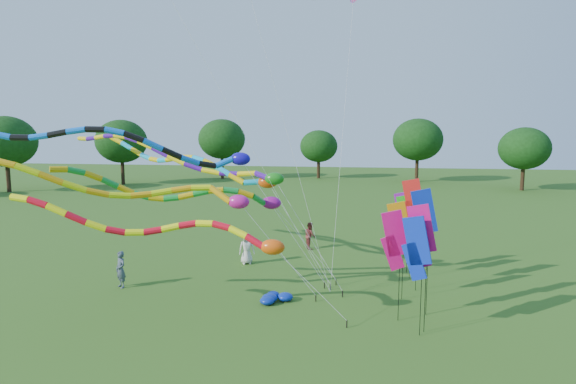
# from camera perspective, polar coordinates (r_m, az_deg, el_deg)

# --- Properties ---
(ground) EXTENTS (160.00, 160.00, 0.00)m
(ground) POSITION_cam_1_polar(r_m,az_deg,el_deg) (19.44, -3.49, -16.01)
(ground) COLOR #275315
(ground) RESTS_ON ground
(tree_ring) EXTENTS (115.15, 117.49, 9.58)m
(tree_ring) POSITION_cam_1_polar(r_m,az_deg,el_deg) (25.89, -13.57, 2.40)
(tree_ring) COLOR #382314
(tree_ring) RESTS_ON ground
(tube_kite_red) EXTENTS (12.72, 1.92, 5.77)m
(tube_kite_red) POSITION_cam_1_polar(r_m,az_deg,el_deg) (19.37, -12.46, -4.51)
(tube_kite_red) COLOR black
(tube_kite_red) RESTS_ON ground
(tube_kite_orange) EXTENTS (14.60, 4.51, 7.33)m
(tube_kite_orange) POSITION_cam_1_polar(r_m,az_deg,el_deg) (21.08, -18.06, 0.56)
(tube_kite_orange) COLOR black
(tube_kite_orange) RESTS_ON ground
(tube_kite_purple) EXTENTS (16.74, 6.64, 8.16)m
(tube_kite_purple) POSITION_cam_1_polar(r_m,az_deg,el_deg) (26.59, -12.26, 3.95)
(tube_kite_purple) COLOR black
(tube_kite_purple) RESTS_ON ground
(tube_kite_blue) EXTENTS (13.97, 5.09, 8.43)m
(tube_kite_blue) POSITION_cam_1_polar(r_m,az_deg,el_deg) (21.66, -16.26, 5.07)
(tube_kite_blue) COLOR black
(tube_kite_blue) RESTS_ON ground
(tube_kite_cyan) EXTENTS (14.08, 6.07, 7.79)m
(tube_kite_cyan) POSITION_cam_1_polar(r_m,az_deg,el_deg) (26.93, -10.32, 3.09)
(tube_kite_cyan) COLOR black
(tube_kite_cyan) RESTS_ON ground
(tube_kite_green) EXTENTS (11.42, 5.25, 6.73)m
(tube_kite_green) POSITION_cam_1_polar(r_m,az_deg,el_deg) (22.00, -10.32, -0.22)
(tube_kite_green) COLOR black
(tube_kite_green) RESTS_ON ground
(banner_pole_magenta_a) EXTENTS (1.16, 0.20, 4.58)m
(banner_pole_magenta_a) POSITION_cam_1_polar(r_m,az_deg,el_deg) (19.72, 12.48, -5.65)
(banner_pole_magenta_a) COLOR black
(banner_pole_magenta_a) RESTS_ON ground
(banner_pole_blue_a) EXTENTS (1.11, 0.50, 4.60)m
(banner_pole_blue_a) POSITION_cam_1_polar(r_m,az_deg,el_deg) (18.59, 14.94, -6.49)
(banner_pole_blue_a) COLOR black
(banner_pole_blue_a) RESTS_ON ground
(banner_pole_orange) EXTENTS (1.16, 0.09, 4.54)m
(banner_pole_orange) POSITION_cam_1_polar(r_m,az_deg,el_deg) (22.27, 12.95, -4.25)
(banner_pole_orange) COLOR black
(banner_pole_orange) RESTS_ON ground
(banner_pole_blue_b) EXTENTS (1.16, 0.13, 5.36)m
(banner_pole_blue_b) POSITION_cam_1_polar(r_m,az_deg,el_deg) (20.49, 15.74, -3.07)
(banner_pole_blue_b) COLOR black
(banner_pole_blue_b) RESTS_ON ground
(banner_pole_violet) EXTENTS (1.16, 0.10, 4.45)m
(banner_pole_violet) POSITION_cam_1_polar(r_m,az_deg,el_deg) (26.46, 13.54, -2.61)
(banner_pole_violet) COLOR black
(banner_pole_violet) RESTS_ON ground
(banner_pole_green) EXTENTS (1.16, 0.26, 4.43)m
(banner_pole_green) POSITION_cam_1_polar(r_m,az_deg,el_deg) (25.49, 13.85, -3.06)
(banner_pole_green) COLOR black
(banner_pole_green) RESTS_ON ground
(banner_pole_red) EXTENTS (1.16, 0.30, 5.45)m
(banner_pole_red) POSITION_cam_1_polar(r_m,az_deg,el_deg) (23.50, 14.60, -1.48)
(banner_pole_red) COLOR black
(banner_pole_red) RESTS_ON ground
(banner_pole_magenta_b) EXTENTS (1.15, 0.33, 4.99)m
(banner_pole_magenta_b) POSITION_cam_1_polar(r_m,az_deg,el_deg) (18.83, 15.46, -5.11)
(banner_pole_magenta_b) COLOR black
(banner_pole_magenta_b) RESTS_ON ground
(blue_nylon_heap) EXTENTS (1.05, 1.44, 0.36)m
(blue_nylon_heap) POSITION_cam_1_polar(r_m,az_deg,el_deg) (22.34, -1.58, -12.34)
(blue_nylon_heap) COLOR #0C289F
(blue_nylon_heap) RESTS_ON ground
(person_a) EXTENTS (1.05, 0.87, 1.83)m
(person_a) POSITION_cam_1_polar(r_m,az_deg,el_deg) (27.95, -4.92, -6.66)
(person_a) COLOR silver
(person_a) RESTS_ON ground
(person_b) EXTENTS (0.79, 0.73, 1.81)m
(person_b) POSITION_cam_1_polar(r_m,az_deg,el_deg) (25.20, -19.22, -8.67)
(person_b) COLOR #434E5F
(person_b) RESTS_ON ground
(person_c) EXTENTS (0.93, 1.03, 1.73)m
(person_c) POSITION_cam_1_polar(r_m,az_deg,el_deg) (31.33, 2.63, -5.17)
(person_c) COLOR maroon
(person_c) RESTS_ON ground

